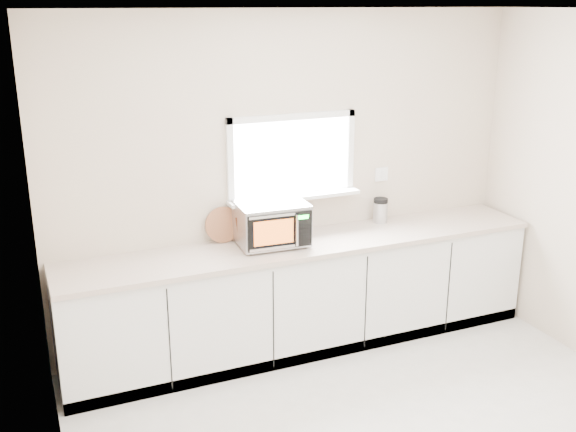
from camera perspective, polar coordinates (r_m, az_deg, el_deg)
back_wall at (r=5.51m, az=0.26°, el=3.17°), size 4.00×0.17×2.70m
cabinets at (r=5.56m, az=1.45°, el=-6.80°), size 3.92×0.60×0.88m
countertop at (r=5.38m, az=1.54°, el=-2.37°), size 3.92×0.64×0.04m
microwave at (r=5.24m, az=-1.39°, el=-0.59°), size 0.55×0.46×0.34m
knife_block at (r=5.18m, az=-3.30°, el=-1.30°), size 0.15×0.25×0.33m
cutting_board at (r=5.34m, az=-5.53°, el=-0.74°), size 0.29×0.07×0.29m
coffee_grinder at (r=5.86m, az=7.83°, el=0.49°), size 0.13×0.13×0.22m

